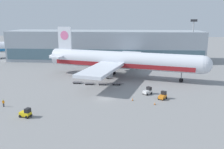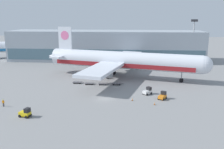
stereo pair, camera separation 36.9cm
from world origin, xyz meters
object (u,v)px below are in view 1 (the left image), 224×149
at_px(baggage_tug_foreground, 163,96).
at_px(baggage_tug_mid, 26,113).
at_px(traffic_cone_near, 133,99).
at_px(traffic_cone_far, 155,103).
at_px(airplane_main, 120,61).
at_px(baggage_dolly_third, 103,84).
at_px(ground_crew_near, 3,103).
at_px(baggage_dolly_trail, 117,84).
at_px(baggage_dolly_lead, 77,82).
at_px(baggage_tug_far, 148,91).
at_px(light_mast, 193,38).
at_px(baggage_dolly_second, 89,83).

distance_m(baggage_tug_foreground, baggage_tug_mid, 33.31).
height_order(traffic_cone_near, traffic_cone_far, traffic_cone_far).
bearing_deg(airplane_main, baggage_tug_foreground, -47.70).
xyz_separation_m(airplane_main, traffic_cone_near, (4.29, -24.28, -5.49)).
height_order(baggage_dolly_third, ground_crew_near, ground_crew_near).
relative_size(baggage_tug_foreground, baggage_dolly_third, 0.76).
distance_m(airplane_main, baggage_dolly_third, 12.53).
distance_m(baggage_dolly_trail, traffic_cone_near, 15.23).
distance_m(baggage_tug_mid, baggage_dolly_lead, 27.86).
bearing_deg(traffic_cone_near, baggage_dolly_third, 122.92).
bearing_deg(airplane_main, baggage_tug_far, -51.56).
relative_size(baggage_dolly_trail, ground_crew_near, 2.15).
distance_m(baggage_tug_far, ground_crew_near, 36.55).
relative_size(airplane_main, baggage_tug_mid, 20.97).
xyz_separation_m(baggage_tug_far, baggage_dolly_third, (-13.26, 8.42, -0.49)).
xyz_separation_m(baggage_dolly_trail, ground_crew_near, (-25.38, -21.08, 0.62)).
relative_size(baggage_tug_far, baggage_dolly_third, 0.74).
distance_m(baggage_tug_far, baggage_dolly_third, 15.71).
xyz_separation_m(light_mast, baggage_dolly_second, (-39.21, -36.66, -11.08)).
bearing_deg(baggage_dolly_lead, ground_crew_near, -121.04).
relative_size(baggage_tug_mid, baggage_dolly_third, 0.73).
xyz_separation_m(airplane_main, baggage_dolly_second, (-9.14, -10.07, -5.45)).
bearing_deg(baggage_tug_foreground, traffic_cone_near, 134.79).
bearing_deg(traffic_cone_near, airplane_main, 100.01).
distance_m(baggage_tug_mid, traffic_cone_far, 29.44).
relative_size(baggage_dolly_second, baggage_dolly_trail, 1.00).
bearing_deg(ground_crew_near, baggage_dolly_second, 54.91).
xyz_separation_m(airplane_main, baggage_dolly_trail, (-0.60, -9.86, -5.45)).
relative_size(light_mast, airplane_main, 0.34).
height_order(baggage_tug_foreground, baggage_dolly_second, baggage_tug_foreground).
distance_m(baggage_tug_foreground, baggage_dolly_third, 20.83).
relative_size(baggage_dolly_third, ground_crew_near, 2.15).
xyz_separation_m(baggage_tug_foreground, traffic_cone_far, (-2.39, -4.42, -0.51)).
bearing_deg(baggage_dolly_lead, traffic_cone_far, -38.43).
height_order(baggage_tug_far, ground_crew_near, baggage_tug_far).
relative_size(baggage_dolly_lead, ground_crew_near, 2.15).
relative_size(ground_crew_near, traffic_cone_far, 2.29).
relative_size(baggage_tug_far, baggage_dolly_second, 0.74).
height_order(light_mast, baggage_dolly_second, light_mast).
height_order(airplane_main, baggage_dolly_second, airplane_main).
relative_size(light_mast, traffic_cone_far, 25.84).
bearing_deg(baggage_dolly_lead, airplane_main, 34.31).
xyz_separation_m(airplane_main, baggage_dolly_third, (-4.83, -10.20, -5.45)).
xyz_separation_m(baggage_tug_mid, baggage_dolly_lead, (5.04, 27.39, -0.49)).
bearing_deg(baggage_tug_mid, baggage_dolly_lead, 94.55).
bearing_deg(baggage_tug_mid, traffic_cone_far, 34.15).
distance_m(baggage_tug_mid, baggage_dolly_trail, 31.92).
xyz_separation_m(airplane_main, baggage_dolly_lead, (-13.11, -9.12, -5.45)).
bearing_deg(baggage_tug_far, baggage_dolly_trail, 92.00).
distance_m(baggage_tug_far, baggage_dolly_second, 19.54).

